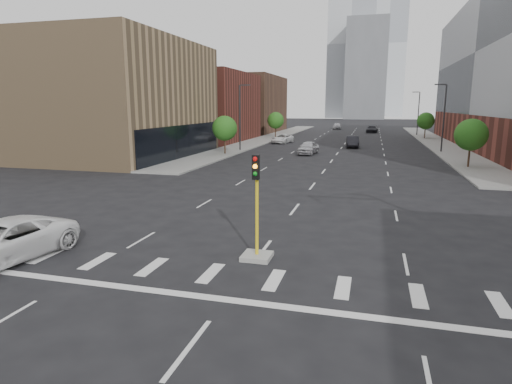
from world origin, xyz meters
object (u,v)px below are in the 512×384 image
at_px(car_mid_right, 352,142).
at_px(car_far_left, 282,138).
at_px(car_near_left, 308,148).
at_px(car_distant, 337,126).
at_px(median_traffic_signal, 257,237).
at_px(car_deep_right, 372,129).
at_px(parked_minivan, 3,242).

bearing_deg(car_mid_right, car_far_left, 153.48).
height_order(car_near_left, car_distant, car_distant).
height_order(median_traffic_signal, car_distant, median_traffic_signal).
height_order(median_traffic_signal, car_far_left, median_traffic_signal).
bearing_deg(car_deep_right, parked_minivan, -93.84).
bearing_deg(car_deep_right, car_far_left, -109.02).
bearing_deg(car_far_left, parked_minivan, -80.98).
relative_size(car_mid_right, car_deep_right, 0.91).
height_order(median_traffic_signal, car_near_left, median_traffic_signal).
height_order(median_traffic_signal, car_mid_right, median_traffic_signal).
relative_size(car_near_left, car_mid_right, 0.98).
bearing_deg(median_traffic_signal, car_far_left, 100.65).
height_order(car_distant, parked_minivan, car_distant).
distance_m(car_far_left, car_deep_right, 35.64).
height_order(car_far_left, car_deep_right, car_deep_right).
distance_m(car_deep_right, parked_minivan, 91.56).
bearing_deg(car_far_left, car_mid_right, -12.74).
xyz_separation_m(median_traffic_signal, car_near_left, (-3.63, 39.33, -0.11)).
bearing_deg(car_deep_right, car_distant, 130.58).
distance_m(median_traffic_signal, parked_minivan, 10.43).
distance_m(car_far_left, parked_minivan, 57.93).
height_order(car_near_left, car_mid_right, car_near_left).
xyz_separation_m(car_mid_right, parked_minivan, (-11.50, -53.28, -0.01)).
bearing_deg(car_near_left, car_deep_right, 86.77).
distance_m(car_mid_right, parked_minivan, 54.51).
bearing_deg(median_traffic_signal, car_deep_right, 87.23).
distance_m(car_mid_right, car_far_left, 12.71).
bearing_deg(car_distant, car_near_left, -92.11).
bearing_deg(car_distant, median_traffic_signal, -90.48).
bearing_deg(car_distant, car_deep_right, -57.76).
bearing_deg(parked_minivan, car_deep_right, 89.73).
relative_size(car_mid_right, car_distant, 1.02).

